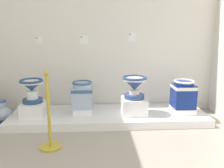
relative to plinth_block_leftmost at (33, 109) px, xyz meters
The scene contains 15 objects.
wall_back 1.86m from the plinth_block_leftmost, 26.26° to the left, with size 3.90×0.06×3.14m, color silver.
display_platform 1.17m from the plinth_block_leftmost, ahead, with size 3.07×0.90×0.12m, color white.
plinth_block_leftmost is the anchor object (origin of this frame).
antique_toilet_leftmost 0.33m from the plinth_block_leftmost, ahead, with size 0.35×0.35×0.36m.
plinth_block_pale_glazed 0.76m from the plinth_block_leftmost, ahead, with size 0.28×0.38×0.09m, color white.
antique_toilet_pale_glazed 0.78m from the plinth_block_leftmost, ahead, with size 0.33×0.34×0.41m.
plinth_block_rightmost 1.56m from the plinth_block_leftmost, ahead, with size 0.38×0.38×0.25m, color white.
antique_toilet_rightmost 1.60m from the plinth_block_leftmost, ahead, with size 0.38×0.38×0.34m.
plinth_block_tall_cobalt 2.34m from the plinth_block_leftmost, ahead, with size 0.33×0.36×0.09m, color white.
antique_toilet_tall_cobalt 2.35m from the plinth_block_leftmost, ahead, with size 0.33×0.34×0.44m.
info_placard_first 1.15m from the plinth_block_leftmost, 86.86° to the left, with size 0.11×0.01×0.12m.
info_placard_second 1.39m from the plinth_block_leftmost, 34.79° to the left, with size 0.14×0.01×0.14m.
info_placard_third 1.98m from the plinth_block_leftmost, 18.74° to the left, with size 0.12×0.01×0.15m.
decorative_vase_corner 0.50m from the plinth_block_leftmost, behind, with size 0.26×0.26×0.35m.
stanchion_post_near_left 0.93m from the plinth_block_leftmost, 64.20° to the right, with size 0.26×0.26×0.96m.
Camera 1 is at (1.68, -0.99, 1.41)m, focal length 39.18 mm.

